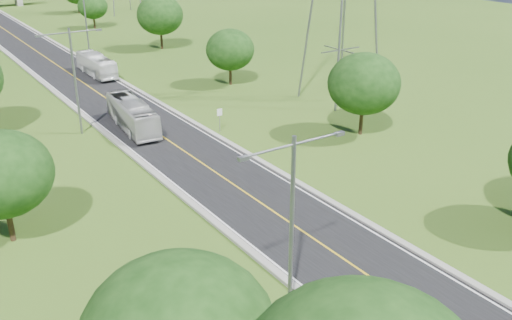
% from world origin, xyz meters
% --- Properties ---
extents(ground, '(260.00, 260.00, 0.00)m').
position_xyz_m(ground, '(0.00, 60.00, 0.00)').
color(ground, '#335718').
rests_on(ground, ground).
extents(road, '(8.00, 150.00, 0.06)m').
position_xyz_m(road, '(0.00, 66.00, 0.03)').
color(road, black).
rests_on(road, ground).
extents(curb_left, '(0.50, 150.00, 0.22)m').
position_xyz_m(curb_left, '(-4.25, 66.00, 0.11)').
color(curb_left, gray).
rests_on(curb_left, ground).
extents(curb_right, '(0.50, 150.00, 0.22)m').
position_xyz_m(curb_right, '(4.25, 66.00, 0.11)').
color(curb_right, gray).
rests_on(curb_right, ground).
extents(speed_limit_sign, '(0.55, 0.09, 2.40)m').
position_xyz_m(speed_limit_sign, '(5.20, 37.98, 1.60)').
color(speed_limit_sign, slate).
rests_on(speed_limit_sign, ground).
extents(streetlight_near_left, '(5.90, 0.25, 10.00)m').
position_xyz_m(streetlight_near_left, '(-6.00, 12.00, 5.94)').
color(streetlight_near_left, slate).
rests_on(streetlight_near_left, ground).
extents(streetlight_mid_left, '(5.90, 0.25, 10.00)m').
position_xyz_m(streetlight_mid_left, '(-6.00, 45.00, 5.94)').
color(streetlight_mid_left, slate).
rests_on(streetlight_mid_left, ground).
extents(streetlight_far_right, '(5.90, 0.25, 10.00)m').
position_xyz_m(streetlight_far_right, '(6.00, 78.00, 5.94)').
color(streetlight_far_right, slate).
rests_on(streetlight_far_right, ground).
extents(tree_lb, '(6.30, 6.30, 7.33)m').
position_xyz_m(tree_lb, '(-16.00, 28.00, 4.64)').
color(tree_lb, black).
rests_on(tree_lb, ground).
extents(tree_rb, '(6.72, 6.72, 7.82)m').
position_xyz_m(tree_rb, '(16.00, 30.00, 4.95)').
color(tree_rb, black).
rests_on(tree_rb, ground).
extents(tree_rc, '(5.88, 5.88, 6.84)m').
position_xyz_m(tree_rc, '(15.00, 52.00, 4.33)').
color(tree_rc, black).
rests_on(tree_rc, ground).
extents(tree_rd, '(7.14, 7.14, 8.30)m').
position_xyz_m(tree_rd, '(17.00, 76.00, 5.27)').
color(tree_rd, black).
rests_on(tree_rd, ground).
extents(tree_re, '(5.46, 5.46, 6.35)m').
position_xyz_m(tree_re, '(14.50, 100.00, 4.02)').
color(tree_re, black).
rests_on(tree_re, ground).
extents(bus_outbound, '(2.32, 9.74, 2.71)m').
position_xyz_m(bus_outbound, '(2.77, 65.46, 1.41)').
color(bus_outbound, white).
rests_on(bus_outbound, road).
extents(bus_inbound, '(3.42, 10.45, 2.86)m').
position_xyz_m(bus_inbound, '(-1.41, 43.37, 1.49)').
color(bus_inbound, silver).
rests_on(bus_inbound, road).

